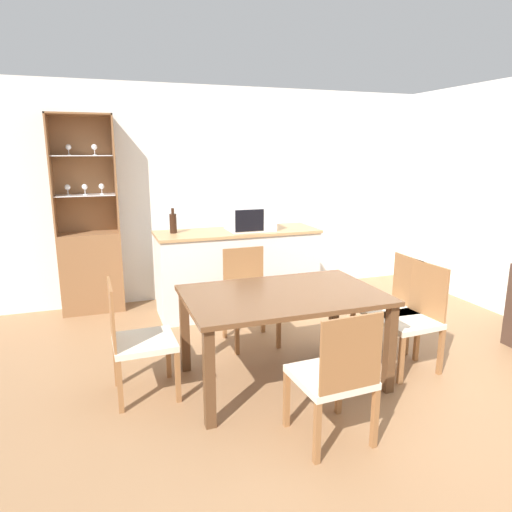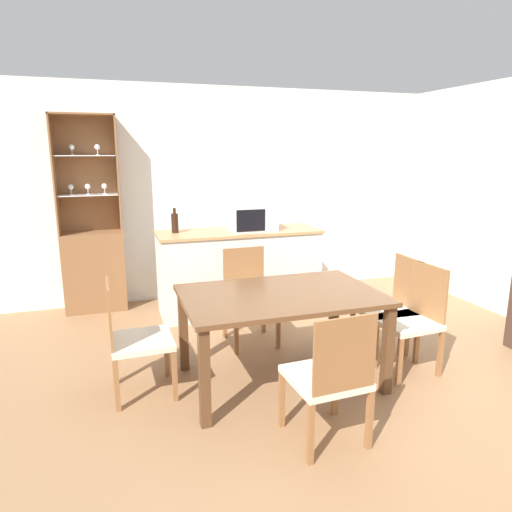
{
  "view_description": "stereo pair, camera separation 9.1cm",
  "coord_description": "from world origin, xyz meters",
  "px_view_note": "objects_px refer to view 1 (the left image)",
  "views": [
    {
      "loc": [
        -1.64,
        -2.89,
        1.79
      ],
      "look_at": [
        -0.27,
        1.05,
        0.83
      ],
      "focal_mm": 32.0,
      "sensor_mm": 36.0,
      "label": 1
    },
    {
      "loc": [
        -1.56,
        -2.92,
        1.79
      ],
      "look_at": [
        -0.27,
        1.05,
        0.83
      ],
      "focal_mm": 32.0,
      "sensor_mm": 36.0,
      "label": 2
    }
  ],
  "objects_px": {
    "dining_chair_side_left_far": "(137,340)",
    "wine_bottle": "(173,223)",
    "display_cabinet": "(90,256)",
    "microwave": "(250,218)",
    "dining_chair_side_right_far": "(390,307)",
    "dining_chair_side_right_near": "(411,318)",
    "dining_table": "(283,304)",
    "dining_chair_head_near": "(335,376)",
    "dining_chair_head_far": "(249,297)"
  },
  "relations": [
    {
      "from": "dining_table",
      "to": "wine_bottle",
      "type": "height_order",
      "value": "wine_bottle"
    },
    {
      "from": "dining_chair_head_near",
      "to": "microwave",
      "type": "relative_size",
      "value": 1.78
    },
    {
      "from": "dining_table",
      "to": "dining_chair_side_right_far",
      "type": "bearing_deg",
      "value": 7.57
    },
    {
      "from": "dining_chair_head_far",
      "to": "dining_chair_side_right_near",
      "type": "xyz_separation_m",
      "value": [
        1.1,
        -0.97,
        0.0
      ]
    },
    {
      "from": "dining_chair_side_right_near",
      "to": "microwave",
      "type": "xyz_separation_m",
      "value": [
        -0.8,
        1.83,
        0.63
      ]
    },
    {
      "from": "dining_chair_side_right_far",
      "to": "dining_chair_side_left_far",
      "type": "bearing_deg",
      "value": 91.54
    },
    {
      "from": "dining_chair_side_right_far",
      "to": "microwave",
      "type": "xyz_separation_m",
      "value": [
        -0.8,
        1.54,
        0.63
      ]
    },
    {
      "from": "microwave",
      "to": "dining_table",
      "type": "bearing_deg",
      "value": -100.01
    },
    {
      "from": "display_cabinet",
      "to": "dining_chair_head_far",
      "type": "distance_m",
      "value": 2.01
    },
    {
      "from": "dining_chair_side_left_far",
      "to": "dining_chair_head_near",
      "type": "height_order",
      "value": "same"
    },
    {
      "from": "wine_bottle",
      "to": "dining_chair_head_near",
      "type": "bearing_deg",
      "value": -78.17
    },
    {
      "from": "dining_chair_side_left_far",
      "to": "wine_bottle",
      "type": "relative_size",
      "value": 3.29
    },
    {
      "from": "dining_chair_head_far",
      "to": "microwave",
      "type": "relative_size",
      "value": 1.78
    },
    {
      "from": "display_cabinet",
      "to": "microwave",
      "type": "relative_size",
      "value": 4.36
    },
    {
      "from": "dining_table",
      "to": "dining_chair_side_right_near",
      "type": "xyz_separation_m",
      "value": [
        1.09,
        -0.14,
        -0.2
      ]
    },
    {
      "from": "dining_chair_side_right_far",
      "to": "dining_chair_head_far",
      "type": "xyz_separation_m",
      "value": [
        -1.1,
        0.69,
        0.0
      ]
    },
    {
      "from": "dining_chair_head_far",
      "to": "dining_chair_head_near",
      "type": "height_order",
      "value": "same"
    },
    {
      "from": "dining_table",
      "to": "dining_chair_head_far",
      "type": "height_order",
      "value": "dining_chair_head_far"
    },
    {
      "from": "dining_chair_head_near",
      "to": "wine_bottle",
      "type": "bearing_deg",
      "value": 98.79
    },
    {
      "from": "dining_chair_head_far",
      "to": "wine_bottle",
      "type": "distance_m",
      "value": 1.24
    },
    {
      "from": "dining_chair_side_left_far",
      "to": "dining_chair_head_far",
      "type": "distance_m",
      "value": 1.29
    },
    {
      "from": "dining_chair_head_far",
      "to": "dining_chair_head_near",
      "type": "bearing_deg",
      "value": 89.41
    },
    {
      "from": "dining_table",
      "to": "microwave",
      "type": "bearing_deg",
      "value": 79.99
    },
    {
      "from": "display_cabinet",
      "to": "microwave",
      "type": "height_order",
      "value": "display_cabinet"
    },
    {
      "from": "dining_chair_side_left_far",
      "to": "dining_chair_side_right_near",
      "type": "relative_size",
      "value": 1.0
    },
    {
      "from": "wine_bottle",
      "to": "dining_chair_side_right_near",
      "type": "bearing_deg",
      "value": -49.52
    },
    {
      "from": "dining_table",
      "to": "dining_chair_side_left_far",
      "type": "bearing_deg",
      "value": 172.42
    },
    {
      "from": "display_cabinet",
      "to": "dining_chair_side_right_near",
      "type": "xyz_separation_m",
      "value": [
        2.51,
        -2.39,
        -0.2
      ]
    },
    {
      "from": "dining_table",
      "to": "wine_bottle",
      "type": "distance_m",
      "value": 1.9
    },
    {
      "from": "dining_chair_head_far",
      "to": "microwave",
      "type": "bearing_deg",
      "value": -109.92
    },
    {
      "from": "dining_chair_head_far",
      "to": "dining_table",
      "type": "bearing_deg",
      "value": 89.34
    },
    {
      "from": "display_cabinet",
      "to": "dining_chair_side_right_far",
      "type": "xyz_separation_m",
      "value": [
        2.51,
        -2.1,
        -0.2
      ]
    },
    {
      "from": "dining_table",
      "to": "dining_chair_side_right_near",
      "type": "height_order",
      "value": "dining_chair_side_right_near"
    },
    {
      "from": "display_cabinet",
      "to": "dining_chair_side_right_near",
      "type": "distance_m",
      "value": 3.47
    },
    {
      "from": "dining_chair_side_right_far",
      "to": "dining_chair_head_far",
      "type": "relative_size",
      "value": 1.0
    },
    {
      "from": "dining_chair_side_right_far",
      "to": "microwave",
      "type": "distance_m",
      "value": 1.85
    },
    {
      "from": "dining_chair_head_far",
      "to": "microwave",
      "type": "distance_m",
      "value": 1.1
    },
    {
      "from": "dining_chair_head_near",
      "to": "dining_chair_head_far",
      "type": "bearing_deg",
      "value": 87.07
    },
    {
      "from": "display_cabinet",
      "to": "dining_chair_side_left_far",
      "type": "xyz_separation_m",
      "value": [
        0.32,
        -2.1,
        -0.2
      ]
    },
    {
      "from": "dining_chair_head_far",
      "to": "dining_chair_head_near",
      "type": "xyz_separation_m",
      "value": [
        0.0,
        -1.66,
        0.0
      ]
    },
    {
      "from": "display_cabinet",
      "to": "dining_chair_head_near",
      "type": "height_order",
      "value": "display_cabinet"
    },
    {
      "from": "display_cabinet",
      "to": "dining_chair_side_right_far",
      "type": "bearing_deg",
      "value": -39.91
    },
    {
      "from": "dining_chair_side_left_far",
      "to": "dining_chair_side_right_near",
      "type": "bearing_deg",
      "value": 81.28
    },
    {
      "from": "dining_chair_side_right_near",
      "to": "microwave",
      "type": "bearing_deg",
      "value": 19.69
    },
    {
      "from": "dining_chair_side_left_far",
      "to": "dining_chair_head_near",
      "type": "bearing_deg",
      "value": 47.14
    },
    {
      "from": "display_cabinet",
      "to": "dining_chair_side_right_far",
      "type": "height_order",
      "value": "display_cabinet"
    },
    {
      "from": "dining_table",
      "to": "dining_chair_head_far",
      "type": "relative_size",
      "value": 1.7
    },
    {
      "from": "dining_chair_side_right_far",
      "to": "dining_chair_head_near",
      "type": "xyz_separation_m",
      "value": [
        -1.09,
        -0.98,
        0.0
      ]
    },
    {
      "from": "dining_table",
      "to": "dining_chair_head_far",
      "type": "distance_m",
      "value": 0.85
    },
    {
      "from": "dining_chair_side_left_far",
      "to": "dining_table",
      "type": "bearing_deg",
      "value": 81.22
    }
  ]
}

